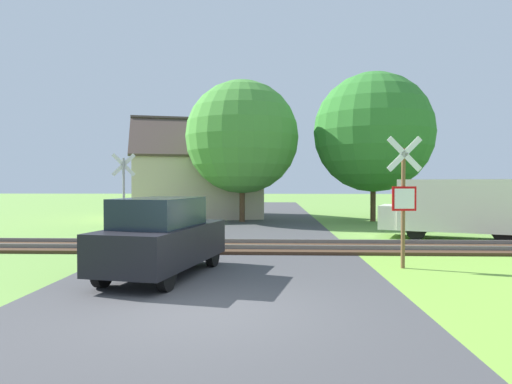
{
  "coord_description": "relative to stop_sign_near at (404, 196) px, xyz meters",
  "views": [
    {
      "loc": [
        1.08,
        -7.44,
        2.12
      ],
      "look_at": [
        0.5,
        8.12,
        1.8
      ],
      "focal_mm": 32.0,
      "sensor_mm": 36.0,
      "label": 1
    }
  ],
  "objects": [
    {
      "name": "tree_right",
      "position": [
        2.28,
        13.86,
        3.09
      ],
      "size": [
        6.51,
        6.51,
        8.13
      ],
      "color": "#513823",
      "rests_on": "ground"
    },
    {
      "name": "mail_truck",
      "position": [
        3.52,
        5.92,
        -0.54
      ],
      "size": [
        5.24,
        3.53,
        2.24
      ],
      "rotation": [
        0.0,
        0.0,
        1.19
      ],
      "color": "silver",
      "rests_on": "ground"
    },
    {
      "name": "rail_track",
      "position": [
        -4.29,
        3.23,
        -1.72
      ],
      "size": [
        60.0,
        2.6,
        0.22
      ],
      "color": "#422D1E",
      "rests_on": "ground"
    },
    {
      "name": "stop_sign_near",
      "position": [
        0.0,
        0.0,
        0.0
      ],
      "size": [
        0.88,
        0.16,
        3.26
      ],
      "rotation": [
        0.0,
        0.0,
        3.22
      ],
      "color": "brown",
      "rests_on": "ground"
    },
    {
      "name": "ground_plane",
      "position": [
        -4.29,
        -3.88,
        -1.78
      ],
      "size": [
        160.0,
        160.0,
        0.0
      ],
      "primitive_type": "plane",
      "color": "#6B9942"
    },
    {
      "name": "road_asphalt",
      "position": [
        -4.29,
        -1.88,
        -1.78
      ],
      "size": [
        7.11,
        80.0,
        0.01
      ],
      "primitive_type": "cube",
      "color": "#424244",
      "rests_on": "ground"
    },
    {
      "name": "tree_center",
      "position": [
        -4.89,
        13.41,
        2.81
      ],
      "size": [
        6.12,
        6.12,
        7.66
      ],
      "color": "#513823",
      "rests_on": "ground"
    },
    {
      "name": "house",
      "position": [
        -8.06,
        16.86,
        0.26
      ],
      "size": [
        9.15,
        8.46,
        6.19
      ],
      "rotation": [
        0.0,
        0.0,
        0.26
      ],
      "color": "#C6B293",
      "rests_on": "ground"
    },
    {
      "name": "parked_car",
      "position": [
        -5.71,
        -1.15,
        -0.89
      ],
      "size": [
        2.42,
        4.25,
        1.78
      ],
      "rotation": [
        0.0,
        0.0,
        -0.2
      ],
      "color": "black",
      "rests_on": "ground"
    },
    {
      "name": "crossing_sign_far",
      "position": [
        -8.81,
        5.55,
        0.08
      ],
      "size": [
        0.85,
        0.29,
        3.23
      ],
      "rotation": [
        0.0,
        0.0,
        0.3
      ],
      "color": "#9E9EA5",
      "rests_on": "ground"
    }
  ]
}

